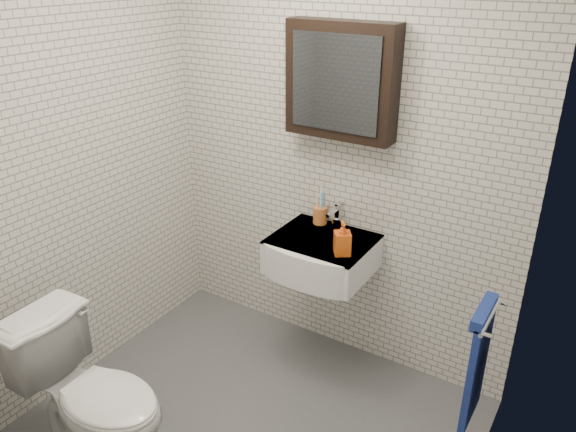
# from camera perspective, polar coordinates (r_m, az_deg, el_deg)

# --- Properties ---
(room_shell) EXTENTS (2.22, 2.02, 2.51)m
(room_shell) POSITION_cam_1_polar(r_m,az_deg,el_deg) (2.33, -6.39, 4.14)
(room_shell) COLOR silver
(room_shell) RESTS_ON ground
(washbasin) EXTENTS (0.55, 0.50, 0.20)m
(washbasin) POSITION_cam_1_polar(r_m,az_deg,el_deg) (3.16, 3.15, -4.07)
(washbasin) COLOR white
(washbasin) RESTS_ON room_shell
(faucet) EXTENTS (0.06, 0.20, 0.15)m
(faucet) POSITION_cam_1_polar(r_m,az_deg,el_deg) (3.25, 4.91, -0.15)
(faucet) COLOR silver
(faucet) RESTS_ON washbasin
(mirror_cabinet) EXTENTS (0.60, 0.15, 0.60)m
(mirror_cabinet) POSITION_cam_1_polar(r_m,az_deg,el_deg) (3.00, 5.43, 13.50)
(mirror_cabinet) COLOR black
(mirror_cabinet) RESTS_ON room_shell
(towel_rail) EXTENTS (0.09, 0.30, 0.58)m
(towel_rail) POSITION_cam_1_polar(r_m,az_deg,el_deg) (2.60, 18.76, -13.65)
(towel_rail) COLOR silver
(towel_rail) RESTS_ON room_shell
(toothbrush_cup) EXTENTS (0.09, 0.09, 0.23)m
(toothbrush_cup) POSITION_cam_1_polar(r_m,az_deg,el_deg) (3.31, 3.29, 0.18)
(toothbrush_cup) COLOR #C66C31
(toothbrush_cup) RESTS_ON washbasin
(soap_bottle) EXTENTS (0.12, 0.12, 0.19)m
(soap_bottle) POSITION_cam_1_polar(r_m,az_deg,el_deg) (2.96, 5.56, -2.25)
(soap_bottle) COLOR orange
(soap_bottle) RESTS_ON washbasin
(toilet) EXTENTS (0.77, 0.46, 0.78)m
(toilet) POSITION_cam_1_polar(r_m,az_deg,el_deg) (2.94, -19.04, -17.01)
(toilet) COLOR white
(toilet) RESTS_ON ground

